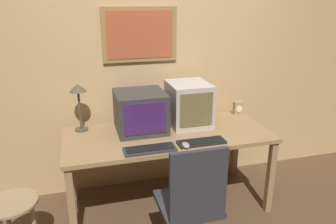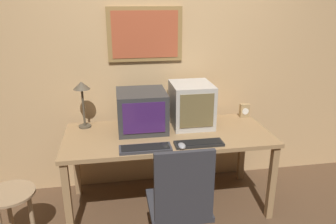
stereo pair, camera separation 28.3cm
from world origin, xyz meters
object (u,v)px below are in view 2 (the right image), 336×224
keyboard_main (145,148)px  mouse_near_keyboard (182,146)px  keyboard_side (199,143)px  side_stool (12,204)px  desk_lamp (82,92)px  desk_clock (244,111)px  monitor_right (191,105)px  mouse_far_corner (165,146)px  office_chair (180,215)px  monitor_left (142,111)px

keyboard_main → mouse_near_keyboard: size_ratio=4.01×
keyboard_side → side_stool: 1.53m
keyboard_main → desk_lamp: desk_lamp is taller
mouse_near_keyboard → desk_clock: size_ratio=0.77×
monitor_right → mouse_far_corner: bearing=-124.8°
keyboard_side → mouse_near_keyboard: size_ratio=3.87×
office_chair → desk_clock: bearing=50.0°
office_chair → keyboard_main: bearing=112.7°
mouse_far_corner → side_stool: mouse_far_corner is taller
monitor_right → mouse_near_keyboard: (-0.19, -0.49, -0.18)m
keyboard_main → side_stool: size_ratio=0.84×
keyboard_main → monitor_right: bearing=44.4°
monitor_left → side_stool: monitor_left is taller
monitor_left → keyboard_side: (0.43, -0.42, -0.17)m
monitor_left → desk_clock: bearing=8.3°
mouse_far_corner → desk_clock: desk_clock is taller
keyboard_main → office_chair: (0.19, -0.45, -0.32)m
mouse_near_keyboard → mouse_far_corner: mouse_near_keyboard is taller
keyboard_main → mouse_near_keyboard: mouse_near_keyboard is taller
monitor_left → mouse_far_corner: (0.14, -0.43, -0.16)m
desk_lamp → keyboard_main: bearing=-49.1°
mouse_far_corner → mouse_near_keyboard: bearing=-11.2°
monitor_left → keyboard_side: size_ratio=1.10×
monitor_right → mouse_near_keyboard: monitor_right is taller
monitor_right → desk_clock: bearing=11.7°
keyboard_main → desk_clock: desk_clock is taller
desk_lamp → office_chair: bearing=-56.1°
desk_clock → mouse_near_keyboard: bearing=-141.7°
mouse_near_keyboard → mouse_far_corner: bearing=168.8°
keyboard_main → desk_lamp: size_ratio=0.96×
mouse_far_corner → side_stool: (-1.20, -0.06, -0.37)m
monitor_right → desk_clock: size_ratio=3.13×
desk_clock → mouse_far_corner: bearing=-147.1°
monitor_right → desk_lamp: size_ratio=0.97×
desk_clock → desk_lamp: desk_lamp is taller
keyboard_main → mouse_far_corner: size_ratio=3.51×
office_chair → side_stool: bearing=161.8°
keyboard_side → mouse_near_keyboard: (-0.15, -0.04, 0.01)m
monitor_left → office_chair: (0.17, -0.89, -0.48)m
monitor_left → monitor_right: size_ratio=1.05×
keyboard_side → desk_clock: size_ratio=2.98×
monitor_left → office_chair: 1.03m
side_stool → mouse_far_corner: bearing=2.7°
mouse_far_corner → desk_lamp: (-0.67, 0.57, 0.32)m
office_chair → side_stool: size_ratio=2.01×
keyboard_main → side_stool: (-1.04, -0.05, -0.37)m
keyboard_main → desk_lamp: bearing=130.9°
mouse_far_corner → side_stool: 1.26m
monitor_right → keyboard_side: bearing=-95.2°
desk_clock → office_chair: (-0.88, -1.05, -0.37)m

